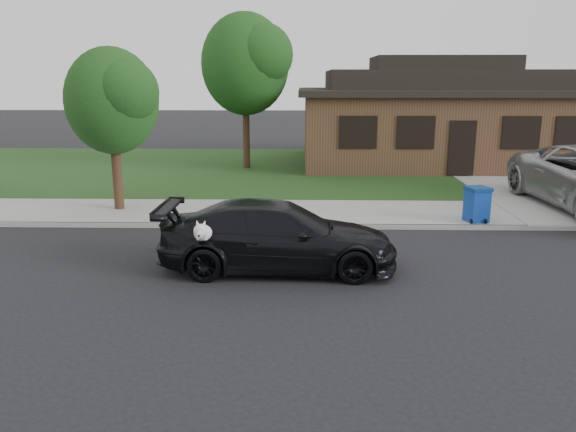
{
  "coord_description": "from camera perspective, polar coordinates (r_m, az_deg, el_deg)",
  "views": [
    {
      "loc": [
        -2.14,
        -10.74,
        3.83
      ],
      "look_at": [
        -2.42,
        0.39,
        1.1
      ],
      "focal_mm": 35.0,
      "sensor_mm": 36.0,
      "label": 1
    }
  ],
  "objects": [
    {
      "name": "recycling_bin",
      "position": [
        15.7,
        18.64,
        1.15
      ],
      "size": [
        0.69,
        0.69,
        0.93
      ],
      "rotation": [
        0.0,
        0.0,
        0.27
      ],
      "color": "navy",
      "rests_on": "sidewalk"
    },
    {
      "name": "tree_2",
      "position": [
        16.7,
        -17.18,
        11.26
      ],
      "size": [
        2.73,
        2.6,
        4.59
      ],
      "color": "#332114",
      "rests_on": "ground"
    },
    {
      "name": "ground",
      "position": [
        11.6,
        12.06,
        -5.81
      ],
      "size": [
        120.0,
        120.0,
        0.0
      ],
      "primitive_type": "plane",
      "color": "black",
      "rests_on": "ground"
    },
    {
      "name": "house",
      "position": [
        26.51,
        15.06,
        9.66
      ],
      "size": [
        12.6,
        8.6,
        4.65
      ],
      "color": "#422B1C",
      "rests_on": "ground"
    },
    {
      "name": "driveway",
      "position": [
        22.6,
        22.58,
        3.15
      ],
      "size": [
        4.5,
        13.0,
        0.14
      ],
      "primitive_type": "cube",
      "color": "gray",
      "rests_on": "ground"
    },
    {
      "name": "curb",
      "position": [
        14.89,
        9.67,
        -1.09
      ],
      "size": [
        60.0,
        0.12,
        0.12
      ],
      "primitive_type": "cube",
      "color": "gray",
      "rests_on": "ground"
    },
    {
      "name": "sidewalk",
      "position": [
        16.33,
        8.94,
        0.26
      ],
      "size": [
        60.0,
        3.0,
        0.12
      ],
      "primitive_type": "cube",
      "color": "gray",
      "rests_on": "ground"
    },
    {
      "name": "tree_0",
      "position": [
        23.73,
        -4.0,
        15.32
      ],
      "size": [
        3.78,
        3.6,
        6.34
      ],
      "color": "#332114",
      "rests_on": "ground"
    },
    {
      "name": "sedan",
      "position": [
        11.47,
        -1.04,
        -2.05
      ],
      "size": [
        4.85,
        2.28,
        1.4
      ],
      "rotation": [
        0.0,
        0.0,
        1.56
      ],
      "color": "black",
      "rests_on": "ground"
    },
    {
      "name": "lawn",
      "position": [
        24.13,
        6.54,
        4.72
      ],
      "size": [
        60.0,
        13.0,
        0.13
      ],
      "primitive_type": "cube",
      "color": "#193814",
      "rests_on": "ground"
    }
  ]
}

